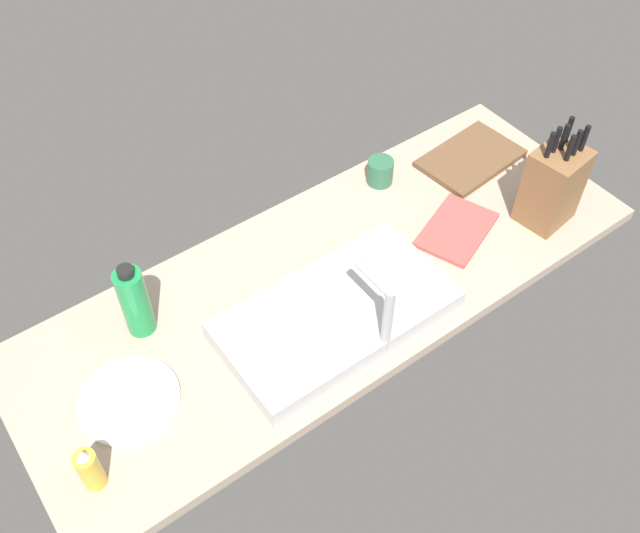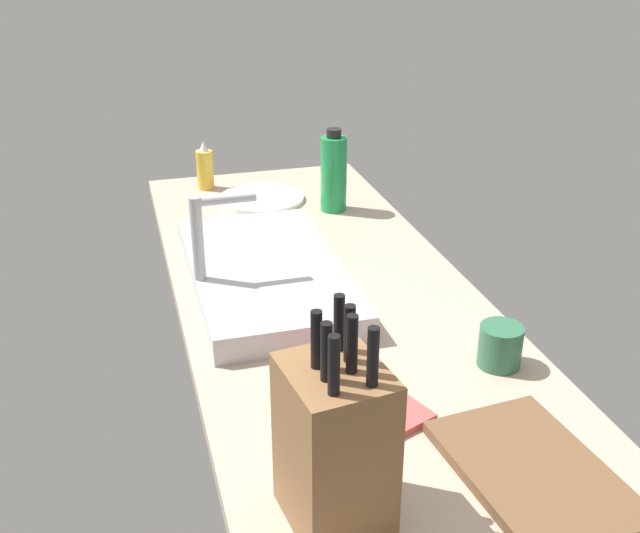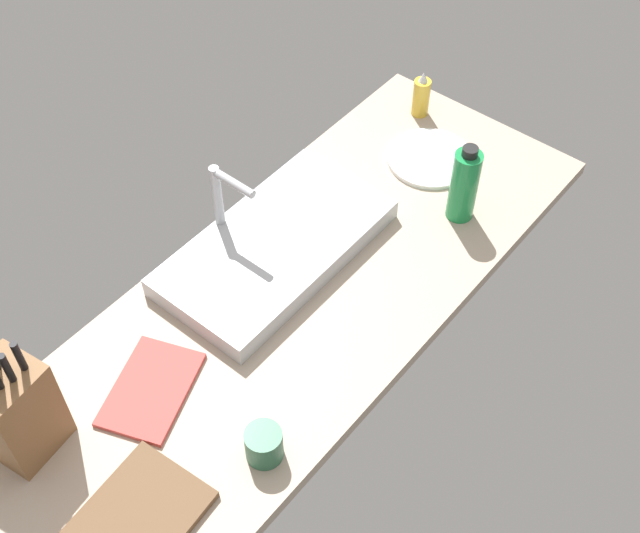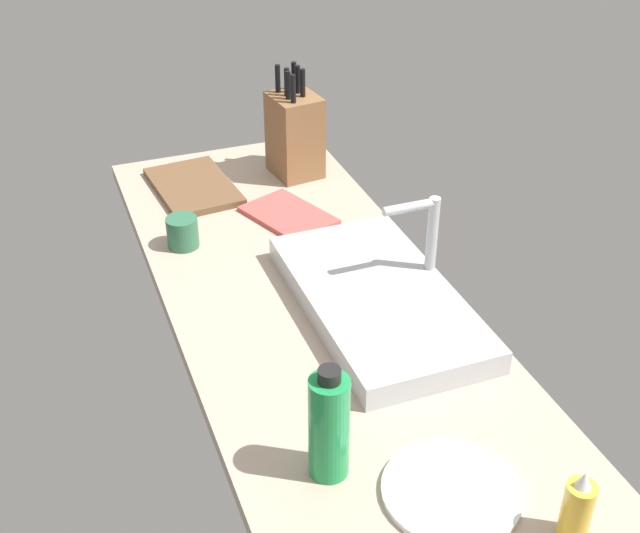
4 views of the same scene
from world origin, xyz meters
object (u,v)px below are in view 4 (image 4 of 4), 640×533
knife_block (295,134)px  sink_basin (378,300)px  water_bottle (329,426)px  dinner_plate (451,491)px  faucet (426,238)px  cutting_board (193,187)px  dish_towel (288,215)px  coffee_mug (183,232)px  soap_bottle (577,510)px

knife_block → sink_basin: bearing=-12.1°
water_bottle → dinner_plate: 22.63cm
faucet → dinner_plate: (54.40, -22.02, -12.78)cm
cutting_board → dish_towel: cutting_board is taller
faucet → knife_block: size_ratio=0.75×
sink_basin → dinner_plate: (50.78, -9.61, -2.07)cm
water_bottle → dinner_plate: water_bottle is taller
sink_basin → faucet: faucet is taller
knife_block → dinner_plate: bearing=-14.8°
dinner_plate → coffee_mug: 94.44cm
sink_basin → coffee_mug: bearing=-141.1°
faucet → coffee_mug: bearing=-129.3°
sink_basin → dinner_plate: bearing=-10.7°
dish_towel → coffee_mug: size_ratio=3.04×
sink_basin → water_bottle: water_bottle is taller
soap_bottle → coffee_mug: 111.63cm
water_bottle → dish_towel: (-83.83, 21.58, -9.52)cm
knife_block → soap_bottle: (132.89, -1.61, -5.83)cm
dish_towel → soap_bottle: bearing=4.4°
cutting_board → dinner_plate: size_ratio=1.29×
knife_block → faucet: bearing=-1.3°
water_bottle → dinner_plate: size_ratio=0.95×
cutting_board → water_bottle: 107.78cm
water_bottle → sink_basin: bearing=145.9°
knife_block → cutting_board: size_ratio=1.02×
cutting_board → dish_towel: bearing=38.9°
sink_basin → dish_towel: (-44.90, -4.81, -2.07)cm
soap_bottle → dinner_plate: (-14.01, -13.20, -5.34)cm
soap_bottle → cutting_board: bearing=-168.4°
sink_basin → knife_block: bearing=175.6°
soap_bottle → knife_block: bearing=179.3°
faucet → knife_block: 64.90cm
knife_block → coffee_mug: 47.54cm
sink_basin → knife_block: 68.90cm
soap_bottle → dinner_plate: soap_bottle is taller
soap_bottle → faucet: bearing=172.7°
coffee_mug → faucet: bearing=50.7°
faucet → water_bottle: faucet is taller
sink_basin → soap_bottle: 64.97cm
dish_towel → coffee_mug: (4.19, -28.02, 3.17)cm
water_bottle → soap_bottle: bearing=49.2°
knife_block → cutting_board: knife_block is taller
coffee_mug → dinner_plate: bearing=14.2°
cutting_board → coffee_mug: bearing=-18.0°
soap_bottle → coffee_mug: bearing=-161.0°
sink_basin → coffee_mug: size_ratio=7.51×
faucet → knife_block: knife_block is taller
dish_towel → faucet: bearing=22.6°
soap_bottle → sink_basin: bearing=-176.8°
sink_basin → cutting_board: (-68.42, -23.81, -1.77)cm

